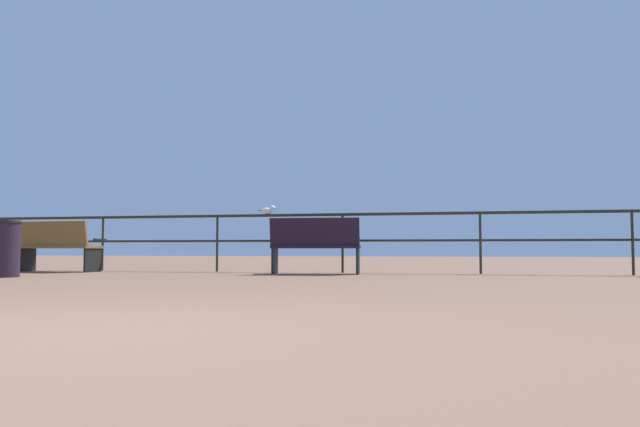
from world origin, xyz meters
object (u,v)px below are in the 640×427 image
seagull_on_rail (268,210)px  trash_bin (4,249)px  bench_near_left (315,243)px  bench_far_left (56,244)px

seagull_on_rail → trash_bin: (-3.36, -2.73, -0.71)m
bench_near_left → seagull_on_rail: 1.43m
bench_far_left → trash_bin: bearing=-74.3°
bench_far_left → trash_bin: bench_far_left is taller
bench_far_left → seagull_on_rail: bearing=10.6°
bench_far_left → bench_near_left: bench_near_left is taller
bench_far_left → trash_bin: (0.56, -1.99, -0.08)m
seagull_on_rail → bench_near_left: bearing=-34.4°
bench_near_left → seagull_on_rail: seagull_on_rail is taller
bench_far_left → trash_bin: 2.07m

